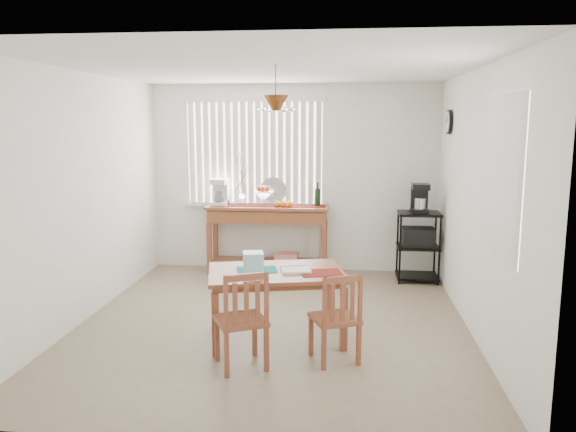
# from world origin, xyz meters

# --- Properties ---
(ground) EXTENTS (4.00, 4.50, 0.01)m
(ground) POSITION_xyz_m (0.00, 0.00, -0.01)
(ground) COLOR gray
(room_shell) EXTENTS (4.20, 4.70, 2.70)m
(room_shell) POSITION_xyz_m (0.00, 0.02, 1.69)
(room_shell) COLOR white
(room_shell) RESTS_ON ground
(sideboard) EXTENTS (1.68, 0.47, 0.94)m
(sideboard) POSITION_xyz_m (-0.32, 1.99, 0.71)
(sideboard) COLOR brown
(sideboard) RESTS_ON ground
(sideboard_items) EXTENTS (1.59, 0.40, 0.72)m
(sideboard_items) POSITION_xyz_m (-0.61, 2.01, 1.09)
(sideboard_items) COLOR #65120D
(sideboard_items) RESTS_ON sideboard
(wire_cart) EXTENTS (0.54, 0.43, 0.92)m
(wire_cart) POSITION_xyz_m (1.69, 1.79, 0.55)
(wire_cart) COLOR black
(wire_cart) RESTS_ON ground
(cart_items) EXTENTS (0.22, 0.26, 0.38)m
(cart_items) POSITION_xyz_m (1.69, 1.80, 1.09)
(cart_items) COLOR black
(cart_items) RESTS_ON wire_cart
(dining_table) EXTENTS (1.43, 1.09, 0.68)m
(dining_table) POSITION_xyz_m (0.09, -0.41, 0.60)
(dining_table) COLOR brown
(dining_table) RESTS_ON ground
(table_items) EXTENTS (1.05, 0.47, 0.22)m
(table_items) POSITION_xyz_m (-0.01, -0.55, 0.76)
(table_items) COLOR #167D7A
(table_items) RESTS_ON dining_table
(chair_left) EXTENTS (0.54, 0.54, 0.87)m
(chair_left) POSITION_xyz_m (-0.12, -1.09, 0.43)
(chair_left) COLOR brown
(chair_left) RESTS_ON ground
(chair_right) EXTENTS (0.49, 0.49, 0.81)m
(chair_right) POSITION_xyz_m (0.67, -0.88, 0.40)
(chair_right) COLOR brown
(chair_right) RESTS_ON ground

